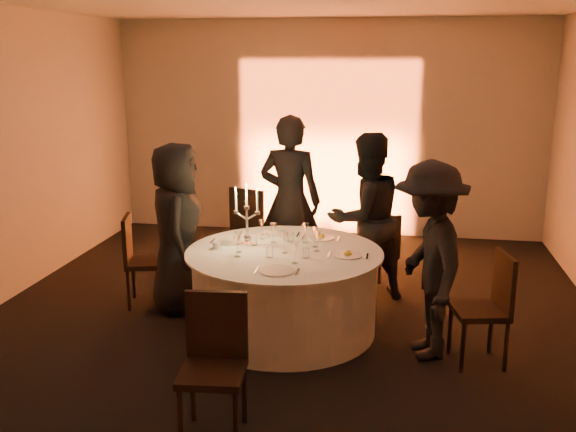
% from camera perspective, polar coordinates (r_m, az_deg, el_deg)
% --- Properties ---
extents(floor, '(7.00, 7.00, 0.00)m').
position_cam_1_polar(floor, '(6.10, -0.32, -10.06)').
color(floor, black).
rests_on(floor, ground).
extents(wall_back, '(7.00, 0.00, 7.00)m').
position_cam_1_polar(wall_back, '(9.09, 3.58, 7.73)').
color(wall_back, beige).
rests_on(wall_back, floor).
extents(wall_front, '(7.00, 0.00, 7.00)m').
position_cam_1_polar(wall_front, '(2.43, -15.31, -10.58)').
color(wall_front, beige).
rests_on(wall_front, floor).
extents(uplighter_fixture, '(0.25, 0.12, 0.10)m').
position_cam_1_polar(uplighter_fixture, '(9.08, 3.23, -1.61)').
color(uplighter_fixture, black).
rests_on(uplighter_fixture, floor).
extents(banquet_table, '(1.80, 1.80, 0.77)m').
position_cam_1_polar(banquet_table, '(5.96, -0.33, -6.68)').
color(banquet_table, black).
rests_on(banquet_table, floor).
extents(chair_left, '(0.50, 0.50, 0.93)m').
position_cam_1_polar(chair_left, '(6.70, -13.11, -3.42)').
color(chair_left, black).
rests_on(chair_left, floor).
extents(chair_back_left, '(0.58, 0.58, 1.03)m').
position_cam_1_polar(chair_back_left, '(7.46, -3.18, -0.81)').
color(chair_back_left, black).
rests_on(chair_back_left, floor).
extents(chair_back_right, '(0.53, 0.53, 0.87)m').
position_cam_1_polar(chair_back_right, '(6.92, 8.10, -2.98)').
color(chair_back_right, black).
rests_on(chair_back_right, floor).
extents(chair_right, '(0.49, 0.49, 0.95)m').
position_cam_1_polar(chair_right, '(5.55, 17.45, -7.32)').
color(chair_right, black).
rests_on(chair_right, floor).
extents(chair_front, '(0.46, 0.46, 0.96)m').
position_cam_1_polar(chair_front, '(4.41, -6.56, -12.30)').
color(chair_front, black).
rests_on(chair_front, floor).
extents(guest_left, '(0.75, 0.95, 1.69)m').
position_cam_1_polar(guest_left, '(6.42, -9.84, -1.05)').
color(guest_left, black).
rests_on(guest_left, floor).
extents(guest_back_left, '(0.74, 0.54, 1.89)m').
position_cam_1_polar(guest_back_left, '(7.04, 0.19, 1.35)').
color(guest_back_left, black).
rests_on(guest_back_left, floor).
extents(guest_back_right, '(1.08, 1.04, 1.76)m').
position_cam_1_polar(guest_back_right, '(6.62, 6.90, -0.19)').
color(guest_back_right, black).
rests_on(guest_back_right, floor).
extents(guest_right, '(0.84, 1.19, 1.68)m').
position_cam_1_polar(guest_right, '(5.47, 12.42, -3.89)').
color(guest_right, black).
rests_on(guest_right, floor).
extents(plate_left, '(0.36, 0.25, 0.01)m').
position_cam_1_polar(plate_left, '(6.13, -5.20, -2.28)').
color(plate_left, white).
rests_on(plate_left, banquet_table).
extents(plate_back_left, '(0.35, 0.26, 0.01)m').
position_cam_1_polar(plate_back_left, '(6.37, -0.62, -1.59)').
color(plate_back_left, white).
rests_on(plate_back_left, banquet_table).
extents(plate_back_right, '(0.36, 0.26, 0.08)m').
position_cam_1_polar(plate_back_right, '(6.23, 2.94, -1.86)').
color(plate_back_right, white).
rests_on(plate_back_right, banquet_table).
extents(plate_right, '(0.36, 0.25, 0.08)m').
position_cam_1_polar(plate_right, '(5.71, 5.35, -3.39)').
color(plate_right, white).
rests_on(plate_right, banquet_table).
extents(plate_front, '(0.36, 0.30, 0.01)m').
position_cam_1_polar(plate_front, '(5.29, -1.00, -4.88)').
color(plate_front, white).
rests_on(plate_front, banquet_table).
extents(coffee_cup, '(0.11, 0.11, 0.07)m').
position_cam_1_polar(coffee_cup, '(5.93, -6.39, -2.64)').
color(coffee_cup, white).
rests_on(coffee_cup, banquet_table).
extents(candelabra, '(0.25, 0.12, 0.61)m').
position_cam_1_polar(candelabra, '(5.98, -3.68, -0.64)').
color(candelabra, silver).
rests_on(candelabra, banquet_table).
extents(wine_glass_a, '(0.07, 0.07, 0.19)m').
position_cam_1_polar(wine_glass_a, '(6.19, -2.35, -0.82)').
color(wine_glass_a, white).
rests_on(wine_glass_a, banquet_table).
extents(wine_glass_b, '(0.07, 0.07, 0.19)m').
position_cam_1_polar(wine_glass_b, '(5.92, 2.41, -1.50)').
color(wine_glass_b, white).
rests_on(wine_glass_b, banquet_table).
extents(wine_glass_c, '(0.07, 0.07, 0.19)m').
position_cam_1_polar(wine_glass_c, '(5.46, 0.61, -2.85)').
color(wine_glass_c, white).
rests_on(wine_glass_c, banquet_table).
extents(wine_glass_d, '(0.07, 0.07, 0.19)m').
position_cam_1_polar(wine_glass_d, '(6.06, 1.57, -1.13)').
color(wine_glass_d, white).
rests_on(wine_glass_d, banquet_table).
extents(wine_glass_e, '(0.07, 0.07, 0.19)m').
position_cam_1_polar(wine_glass_e, '(5.80, 2.62, -1.85)').
color(wine_glass_e, white).
rests_on(wine_glass_e, banquet_table).
extents(wine_glass_f, '(0.07, 0.07, 0.19)m').
position_cam_1_polar(wine_glass_f, '(5.78, -4.43, -1.91)').
color(wine_glass_f, white).
rests_on(wine_glass_f, banquet_table).
extents(wine_glass_g, '(0.07, 0.07, 0.19)m').
position_cam_1_polar(wine_glass_g, '(5.74, -0.29, -2.00)').
color(wine_glass_g, white).
rests_on(wine_glass_g, banquet_table).
extents(wine_glass_h, '(0.07, 0.07, 0.19)m').
position_cam_1_polar(wine_glass_h, '(5.65, -4.55, -2.30)').
color(wine_glass_h, white).
rests_on(wine_glass_h, banquet_table).
extents(wine_glass_i, '(0.07, 0.07, 0.19)m').
position_cam_1_polar(wine_glass_i, '(6.07, -1.32, -1.12)').
color(wine_glass_i, white).
rests_on(wine_glass_i, banquet_table).
extents(tumbler_a, '(0.07, 0.07, 0.09)m').
position_cam_1_polar(tumbler_a, '(5.64, -1.65, -3.26)').
color(tumbler_a, white).
rests_on(tumbler_a, banquet_table).
extents(tumbler_b, '(0.07, 0.07, 0.09)m').
position_cam_1_polar(tumbler_b, '(5.63, 1.60, -3.31)').
color(tumbler_b, white).
rests_on(tumbler_b, banquet_table).
extents(tumbler_c, '(0.07, 0.07, 0.09)m').
position_cam_1_polar(tumbler_c, '(6.12, 0.24, -1.88)').
color(tumbler_c, white).
rests_on(tumbler_c, banquet_table).
extents(tumbler_d, '(0.07, 0.07, 0.09)m').
position_cam_1_polar(tumbler_d, '(6.01, -3.08, -2.20)').
color(tumbler_d, white).
rests_on(tumbler_d, banquet_table).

